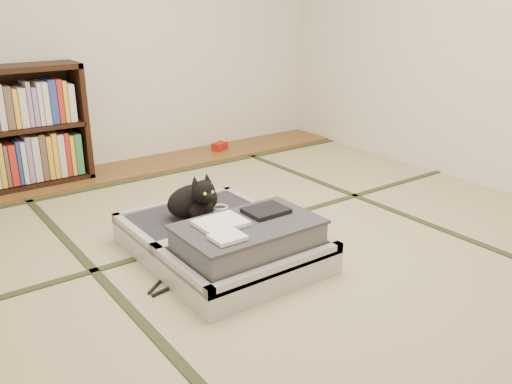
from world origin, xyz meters
TOP-DOWN VIEW (x-y plane):
  - floor at (0.00, 0.00)m, footprint 4.50×4.50m
  - wood_strip at (0.00, 2.00)m, footprint 4.00×0.50m
  - red_item at (0.84, 2.03)m, footprint 0.17×0.14m
  - tatami_borders at (0.00, 0.49)m, footprint 4.00×4.50m
  - suitcase at (-0.34, 0.10)m, footprint 0.84×1.12m
  - cat at (-0.36, 0.39)m, footprint 0.37×0.37m
  - cable_coil at (-0.18, 0.41)m, footprint 0.12×0.12m
  - hanger at (-0.69, 0.03)m, footprint 0.38×0.20m

SIDE VIEW (x-z plane):
  - floor at x=0.00m, z-range 0.00..0.00m
  - tatami_borders at x=0.00m, z-range 0.00..0.01m
  - hanger at x=-0.69m, z-range 0.00..0.01m
  - wood_strip at x=0.00m, z-range 0.00..0.02m
  - red_item at x=0.84m, z-range 0.02..0.09m
  - suitcase at x=-0.34m, z-range -0.05..0.28m
  - cable_coil at x=-0.18m, z-range 0.16..0.19m
  - cat at x=-0.36m, z-range 0.12..0.42m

